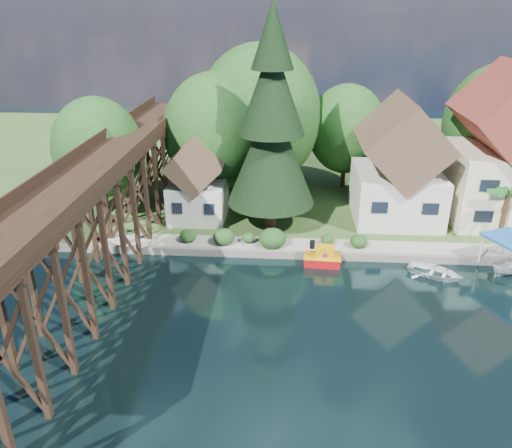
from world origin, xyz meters
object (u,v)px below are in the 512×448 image
Objects in this scene: conifer at (272,126)px; boat_canopy at (512,260)px; palm_tree at (509,193)px; boat_white_a at (435,271)px; house_center at (503,155)px; house_left at (399,169)px; tugboat at (323,257)px; trestle_bridge at (105,205)px; shed at (197,184)px.

boat_canopy is (18.36, -6.60, -8.26)m from conifer.
palm_tree is 1.19× the size of boat_white_a.
palm_tree is at bearing -101.96° from house_center.
conifer is at bearing -166.05° from house_left.
boat_white_a is (8.31, -1.20, -0.20)m from tugboat.
house_left is 12.45m from conifer.
boat_canopy is at bearing 2.69° from trestle_bridge.
house_left is at bearing 25.21° from trestle_bridge.
tugboat is (4.35, -6.06, -8.83)m from conifer.
house_center is 2.67× the size of boat_canopy.
trestle_bridge is at bearing -168.32° from palm_tree.
palm_tree is 1.64× the size of tugboat.
conifer is 4.62× the size of boat_white_a.
house_left reaches higher than trestle_bridge.
house_left is at bearing 13.95° from conifer.
trestle_bridge is at bearing -145.52° from conifer.
house_center is 4.74× the size of tugboat.
house_left is 2.12× the size of boat_canopy.
shed is at bearing 162.45° from boat_canopy.
trestle_bridge reaches higher than palm_tree.
trestle_bridge is 10.69m from shed.
conifer is 19.93m from palm_tree.
trestle_bridge is 9.21× the size of palm_tree.
house_center is at bearing 78.04° from palm_tree.
house_left is 18.11m from shed.
house_left is 11.21m from boat_white_a.
tugboat is 8.40m from boat_white_a.
boat_white_a is (12.66, -7.27, -9.04)m from conifer.
house_center is at bearing -7.74° from boat_white_a.
house_left is at bearing 126.74° from boat_canopy.
shed is at bearing 168.87° from conifer.
boat_white_a is (24.33, 0.75, -4.93)m from trestle_bridge.
boat_canopy is (-0.93, -4.99, -3.49)m from palm_tree.
shed is 8.82m from conifer.
palm_tree reaches higher than tugboat.
house_center is at bearing 19.49° from trestle_bridge.
tugboat is 0.73× the size of boat_white_a.
shed is 0.42× the size of conifer.
trestle_bridge reaches higher than boat_canopy.
house_left is at bearing -176.82° from house_center.
trestle_bridge is 16.82m from tugboat.
house_center reaches higher than trestle_bridge.
house_left is 0.79× the size of house_center.
house_center is at bearing 78.75° from boat_canopy.
trestle_bridge is 14.74m from conifer.
house_center is at bearing 9.26° from conifer.
shed is 26.13m from palm_tree.
shed is (5.00, 9.33, -1.52)m from trestle_bridge.
trestle_bridge is at bearing -173.06° from tugboat.
boat_white_a is at bearing -139.51° from palm_tree.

